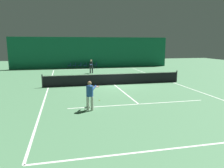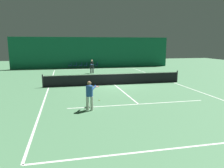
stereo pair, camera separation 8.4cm
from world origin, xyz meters
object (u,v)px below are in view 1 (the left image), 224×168
(player_far, at_px, (91,65))
(player_near, at_px, (90,93))
(courtside_chair_2, at_px, (80,65))
(tennis_ball, at_px, (99,100))
(courtside_chair_3, at_px, (85,65))
(courtside_chair_5, at_px, (96,65))
(courtside_chair_0, at_px, (70,65))
(tennis_net, at_px, (114,79))
(courtside_chair_1, at_px, (75,65))
(courtside_chair_4, at_px, (90,65))

(player_far, bearing_deg, player_near, 0.19)
(player_near, bearing_deg, courtside_chair_2, 26.91)
(courtside_chair_2, height_order, tennis_ball, courtside_chair_2)
(courtside_chair_3, distance_m, courtside_chair_5, 1.48)
(courtside_chair_0, distance_m, tennis_ball, 18.47)
(tennis_net, height_order, tennis_ball, tennis_net)
(tennis_net, bearing_deg, courtside_chair_1, 101.12)
(courtside_chair_2, distance_m, courtside_chair_4, 1.48)
(courtside_chair_0, distance_m, courtside_chair_3, 2.22)
(courtside_chair_4, bearing_deg, tennis_net, 1.68)
(courtside_chair_0, bearing_deg, tennis_net, 14.16)
(courtside_chair_2, bearing_deg, courtside_chair_3, 90.00)
(tennis_net, xyz_separation_m, courtside_chair_2, (-1.87, 13.31, -0.03))
(player_far, relative_size, courtside_chair_4, 1.92)
(courtside_chair_5, relative_size, tennis_ball, 12.73)
(courtside_chair_4, distance_m, tennis_ball, 18.51)
(courtside_chair_2, bearing_deg, courtside_chair_4, 90.00)
(courtside_chair_3, xyz_separation_m, tennis_ball, (-1.00, -18.42, -0.45))
(player_far, bearing_deg, tennis_ball, 2.60)
(courtside_chair_1, xyz_separation_m, courtside_chair_2, (0.74, 0.00, 0.00))
(player_far, bearing_deg, courtside_chair_1, -155.97)
(courtside_chair_1, xyz_separation_m, tennis_ball, (0.48, -18.42, -0.45))
(player_near, distance_m, courtside_chair_3, 20.31)
(tennis_ball, bearing_deg, player_far, 84.89)
(courtside_chair_0, bearing_deg, courtside_chair_4, 90.00)
(player_far, xyz_separation_m, courtside_chair_0, (-2.37, 5.58, -0.46))
(courtside_chair_2, height_order, courtside_chair_5, same)
(courtside_chair_3, bearing_deg, courtside_chair_0, -90.00)
(tennis_net, xyz_separation_m, courtside_chair_4, (-0.39, 13.31, -0.03))
(courtside_chair_4, height_order, courtside_chair_5, same)
(tennis_net, xyz_separation_m, player_near, (-2.92, -6.92, 0.41))
(tennis_net, relative_size, courtside_chair_4, 14.29)
(tennis_ball, bearing_deg, tennis_net, 67.34)
(tennis_net, relative_size, player_far, 7.43)
(courtside_chair_2, bearing_deg, player_near, -2.96)
(player_far, relative_size, tennis_ball, 24.47)
(courtside_chair_1, distance_m, courtside_chair_4, 2.22)
(player_near, xyz_separation_m, tennis_ball, (0.79, 1.81, -0.88))
(tennis_net, height_order, courtside_chair_0, tennis_net)
(courtside_chair_5, bearing_deg, tennis_ball, -7.68)
(courtside_chair_0, xyz_separation_m, courtside_chair_2, (1.48, 0.00, 0.00))
(courtside_chair_2, distance_m, courtside_chair_5, 2.22)
(courtside_chair_4, bearing_deg, player_far, -6.07)
(courtside_chair_2, xyz_separation_m, tennis_ball, (-0.26, -18.42, -0.45))
(tennis_net, relative_size, courtside_chair_0, 14.29)
(player_near, relative_size, courtside_chair_0, 1.87)
(tennis_net, height_order, player_near, player_near)
(courtside_chair_2, distance_m, courtside_chair_3, 0.74)
(courtside_chair_1, bearing_deg, courtside_chair_3, 90.00)
(courtside_chair_4, distance_m, courtside_chair_5, 0.74)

